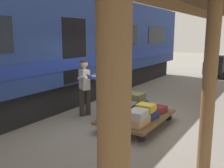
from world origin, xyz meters
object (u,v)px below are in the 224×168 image
porter_in_overalls (103,88)px  suitcase_yellow_case (146,108)px  suitcase_teal_softside (136,104)px  suitcase_cream_canvas (116,106)px  suitcase_slate_roller (126,108)px  suitcase_black_hardshell (115,115)px  suitcase_navy_fabric (148,114)px  suitcase_maroon_trunk (156,109)px  luggage_cart (137,117)px  baggage_tug (218,67)px  suitcase_gray_aluminum (138,114)px  train_car (42,46)px  porter_by_door (85,86)px  suitcase_olive_duffel (136,97)px

porter_in_overalls → suitcase_yellow_case: bearing=179.5°
suitcase_teal_softside → suitcase_cream_canvas: 1.21m
suitcase_slate_roller → suitcase_teal_softside: (0.00, -0.60, -0.02)m
suitcase_black_hardshell → porter_in_overalls: porter_in_overalls is taller
suitcase_navy_fabric → suitcase_maroon_trunk: size_ratio=0.98×
luggage_cart → baggage_tug: 9.72m
suitcase_slate_roller → suitcase_gray_aluminum: 0.92m
baggage_tug → suitcase_gray_aluminum: bearing=90.2°
suitcase_maroon_trunk → baggage_tug: bearing=-89.9°
suitcase_slate_roller → suitcase_maroon_trunk: bearing=-137.0°
suitcase_black_hardshell → suitcase_yellow_case: suitcase_yellow_case is taller
suitcase_slate_roller → suitcase_maroon_trunk: 0.88m
train_car → suitcase_teal_softside: size_ratio=34.29×
suitcase_slate_roller → porter_in_overalls: 0.90m
suitcase_navy_fabric → baggage_tug: size_ratio=0.25×
suitcase_yellow_case → suitcase_gray_aluminum: (-0.06, 0.58, -0.00)m
luggage_cart → suitcase_teal_softside: bearing=-61.8°
suitcase_black_hardshell → luggage_cart: bearing=-118.2°
suitcase_teal_softside → suitcase_yellow_case: 0.90m
suitcase_slate_roller → baggage_tug: (-0.63, -9.71, 0.19)m
suitcase_black_hardshell → porter_by_door: size_ratio=0.37×
suitcase_maroon_trunk → suitcase_olive_duffel: size_ratio=1.00×
suitcase_olive_duffel → porter_in_overalls: (0.73, 0.65, 0.28)m
suitcase_gray_aluminum → suitcase_maroon_trunk: bearing=-89.0°
suitcase_black_hardshell → suitcase_navy_fabric: size_ratio=1.34×
suitcase_slate_roller → suitcase_maroon_trunk: (-0.65, -0.60, -0.06)m
luggage_cart → suitcase_slate_roller: bearing=-0.0°
suitcase_slate_roller → porter_by_door: 1.50m
suitcase_navy_fabric → porter_by_door: (2.06, 0.04, 0.54)m
suitcase_navy_fabric → suitcase_gray_aluminum: bearing=92.1°
suitcase_slate_roller → suitcase_gray_aluminum: bearing=137.1°
suitcase_black_hardshell → suitcase_olive_duffel: 1.24m
suitcase_gray_aluminum → suitcase_slate_roller: bearing=-42.9°
train_car → suitcase_gray_aluminum: train_car is taller
luggage_cart → suitcase_maroon_trunk: size_ratio=4.54×
porter_by_door → baggage_tug: (-2.04, -9.75, -0.30)m
train_car → porter_in_overalls: size_ratio=10.89×
suitcase_gray_aluminum → porter_by_door: porter_by_door is taller
suitcase_gray_aluminum → baggage_tug: baggage_tug is taller
suitcase_slate_roller → suitcase_olive_duffel: 0.65m
suitcase_maroon_trunk → suitcase_olive_duffel: suitcase_olive_duffel is taller
suitcase_yellow_case → train_car: bearing=-3.4°
baggage_tug → suitcase_yellow_case: bearing=89.9°
suitcase_navy_fabric → suitcase_yellow_case: (0.03, 0.04, 0.18)m
suitcase_maroon_trunk → porter_in_overalls: 1.63m
luggage_cart → suitcase_yellow_case: (-0.29, 0.04, 0.32)m
suitcase_slate_roller → porter_in_overalls: porter_in_overalls is taller
suitcase_yellow_case → baggage_tug: 9.74m
suitcase_gray_aluminum → porter_in_overalls: (1.43, -0.60, 0.36)m
suitcase_black_hardshell → suitcase_teal_softside: bearing=-90.0°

